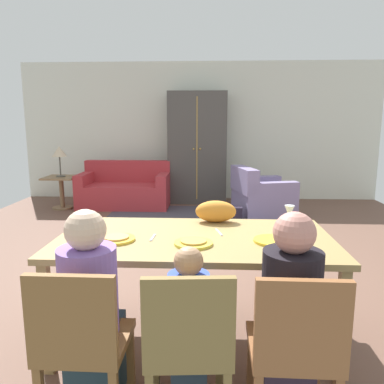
# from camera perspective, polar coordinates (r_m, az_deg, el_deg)

# --- Properties ---
(ground_plane) EXTENTS (7.09, 6.34, 0.02)m
(ground_plane) POSITION_cam_1_polar(r_m,az_deg,el_deg) (4.76, -0.16, -8.53)
(ground_plane) COLOR brown
(back_wall) EXTENTS (7.09, 0.10, 2.70)m
(back_wall) POSITION_cam_1_polar(r_m,az_deg,el_deg) (7.71, 1.10, 9.05)
(back_wall) COLOR silver
(back_wall) RESTS_ON ground_plane
(dining_table) EXTENTS (1.88, 0.99, 0.76)m
(dining_table) POSITION_cam_1_polar(r_m,az_deg,el_deg) (2.66, 0.39, -8.03)
(dining_table) COLOR #9D824C
(dining_table) RESTS_ON ground_plane
(plate_near_man) EXTENTS (0.25, 0.25, 0.02)m
(plate_near_man) POSITION_cam_1_polar(r_m,az_deg,el_deg) (2.59, -11.31, -6.96)
(plate_near_man) COLOR yellow
(plate_near_man) RESTS_ON dining_table
(pizza_near_man) EXTENTS (0.17, 0.17, 0.01)m
(pizza_near_man) POSITION_cam_1_polar(r_m,az_deg,el_deg) (2.59, -11.32, -6.64)
(pizza_near_man) COLOR tan
(pizza_near_man) RESTS_ON plate_near_man
(plate_near_child) EXTENTS (0.25, 0.25, 0.02)m
(plate_near_child) POSITION_cam_1_polar(r_m,az_deg,el_deg) (2.46, 0.21, -7.69)
(plate_near_child) COLOR yellow
(plate_near_child) RESTS_ON dining_table
(pizza_near_child) EXTENTS (0.17, 0.17, 0.01)m
(pizza_near_child) POSITION_cam_1_polar(r_m,az_deg,el_deg) (2.46, 0.21, -7.36)
(pizza_near_child) COLOR gold
(pizza_near_child) RESTS_ON plate_near_child
(plate_near_woman) EXTENTS (0.25, 0.25, 0.02)m
(plate_near_woman) POSITION_cam_1_polar(r_m,az_deg,el_deg) (2.57, 11.99, -7.15)
(plate_near_woman) COLOR yellow
(plate_near_woman) RESTS_ON dining_table
(wine_glass) EXTENTS (0.07, 0.07, 0.19)m
(wine_glass) POSITION_cam_1_polar(r_m,az_deg,el_deg) (2.83, 14.40, -3.02)
(wine_glass) COLOR silver
(wine_glass) RESTS_ON dining_table
(fork) EXTENTS (0.02, 0.15, 0.01)m
(fork) POSITION_cam_1_polar(r_m,az_deg,el_deg) (2.62, -5.89, -6.80)
(fork) COLOR silver
(fork) RESTS_ON dining_table
(knife) EXTENTS (0.05, 0.17, 0.01)m
(knife) POSITION_cam_1_polar(r_m,az_deg,el_deg) (2.73, 4.05, -6.02)
(knife) COLOR silver
(knife) RESTS_ON dining_table
(dining_chair_man) EXTENTS (0.42, 0.42, 0.87)m
(dining_chair_man) POSITION_cam_1_polar(r_m,az_deg,el_deg) (2.06, -16.30, -20.45)
(dining_chair_man) COLOR brown
(dining_chair_man) RESTS_ON ground_plane
(person_man) EXTENTS (0.30, 0.40, 1.11)m
(person_man) POSITION_cam_1_polar(r_m,az_deg,el_deg) (2.19, -14.75, -17.70)
(person_man) COLOR #26404C
(person_man) RESTS_ON ground_plane
(dining_chair_child) EXTENTS (0.45, 0.45, 0.87)m
(dining_chair_child) POSITION_cam_1_polar(r_m,az_deg,el_deg) (1.97, -0.57, -21.62)
(dining_chair_child) COLOR olive
(dining_chair_child) RESTS_ON ground_plane
(person_child) EXTENTS (0.22, 0.29, 0.92)m
(person_child) POSITION_cam_1_polar(r_m,az_deg,el_deg) (2.14, -0.52, -20.55)
(person_child) COLOR #2B3D4D
(person_child) RESTS_ON ground_plane
(dining_chair_woman) EXTENTS (0.43, 0.43, 0.87)m
(dining_chair_woman) POSITION_cam_1_polar(r_m,az_deg,el_deg) (2.01, 15.24, -21.31)
(dining_chair_woman) COLOR brown
(dining_chair_woman) RESTS_ON ground_plane
(person_woman) EXTENTS (0.30, 0.40, 1.11)m
(person_woman) POSITION_cam_1_polar(r_m,az_deg,el_deg) (2.14, 14.28, -18.40)
(person_woman) COLOR #392C40
(person_woman) RESTS_ON ground_plane
(cat) EXTENTS (0.32, 0.16, 0.17)m
(cat) POSITION_cam_1_polar(r_m,az_deg,el_deg) (3.00, 3.59, -2.92)
(cat) COLOR orange
(cat) RESTS_ON dining_table
(area_rug) EXTENTS (2.60, 1.80, 0.01)m
(area_rug) POSITION_cam_1_polar(r_m,az_deg,el_deg) (6.19, -1.03, -3.90)
(area_rug) COLOR #423E48
(area_rug) RESTS_ON ground_plane
(couch) EXTENTS (1.62, 0.86, 0.82)m
(couch) POSITION_cam_1_polar(r_m,az_deg,el_deg) (7.13, -9.97, 0.32)
(couch) COLOR #AA2E34
(couch) RESTS_ON ground_plane
(armchair) EXTENTS (1.04, 1.04, 0.82)m
(armchair) POSITION_cam_1_polar(r_m,az_deg,el_deg) (6.34, 10.23, -0.80)
(armchair) COLOR gray
(armchair) RESTS_ON ground_plane
(armoire) EXTENTS (1.10, 0.59, 2.10)m
(armoire) POSITION_cam_1_polar(r_m,az_deg,el_deg) (7.34, 0.83, 6.64)
(armoire) COLOR #45413D
(armoire) RESTS_ON ground_plane
(side_table) EXTENTS (0.56, 0.56, 0.58)m
(side_table) POSITION_cam_1_polar(r_m,az_deg,el_deg) (7.20, -19.00, 0.60)
(side_table) COLOR olive
(side_table) RESTS_ON ground_plane
(table_lamp) EXTENTS (0.26, 0.26, 0.54)m
(table_lamp) POSITION_cam_1_polar(r_m,az_deg,el_deg) (7.12, -19.30, 5.61)
(table_lamp) COLOR #49463E
(table_lamp) RESTS_ON side_table
(handbag) EXTENTS (0.32, 0.16, 0.26)m
(handbag) POSITION_cam_1_polar(r_m,az_deg,el_deg) (5.86, 5.93, -3.50)
(handbag) COLOR black
(handbag) RESTS_ON ground_plane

